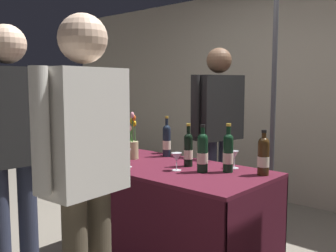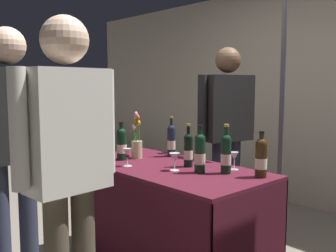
{
  "view_description": "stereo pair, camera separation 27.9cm",
  "coord_description": "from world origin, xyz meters",
  "px_view_note": "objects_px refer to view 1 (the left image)",
  "views": [
    {
      "loc": [
        1.86,
        -2.07,
        1.36
      ],
      "look_at": [
        0.0,
        0.0,
        1.06
      ],
      "focal_mm": 40.84,
      "sensor_mm": 36.0,
      "label": 1
    },
    {
      "loc": [
        2.05,
        -1.87,
        1.36
      ],
      "look_at": [
        0.0,
        0.0,
        1.06
      ],
      "focal_mm": 40.84,
      "sensor_mm": 36.0,
      "label": 2
    }
  ],
  "objects_px": {
    "flower_vase": "(133,144)",
    "taster_foreground_right": "(11,136)",
    "tasting_table": "(168,197)",
    "booth_signpost": "(274,79)",
    "wine_glass_mid": "(177,158)",
    "wine_glass_near_taster": "(127,155)",
    "vendor_presenter": "(218,120)",
    "wine_glass_near_vendor": "(234,156)",
    "featured_wine_bottle": "(188,149)",
    "display_bottle_0": "(263,156)"
  },
  "relations": [
    {
      "from": "wine_glass_mid",
      "to": "vendor_presenter",
      "type": "distance_m",
      "value": 1.01
    },
    {
      "from": "wine_glass_near_vendor",
      "to": "vendor_presenter",
      "type": "bearing_deg",
      "value": 132.64
    },
    {
      "from": "featured_wine_bottle",
      "to": "wine_glass_near_taster",
      "type": "xyz_separation_m",
      "value": [
        -0.32,
        -0.32,
        -0.04
      ]
    },
    {
      "from": "vendor_presenter",
      "to": "taster_foreground_right",
      "type": "relative_size",
      "value": 0.98
    },
    {
      "from": "vendor_presenter",
      "to": "taster_foreground_right",
      "type": "distance_m",
      "value": 1.88
    },
    {
      "from": "taster_foreground_right",
      "to": "tasting_table",
      "type": "bearing_deg",
      "value": -19.66
    },
    {
      "from": "tasting_table",
      "to": "taster_foreground_right",
      "type": "distance_m",
      "value": 1.19
    },
    {
      "from": "flower_vase",
      "to": "featured_wine_bottle",
      "type": "bearing_deg",
      "value": 8.82
    },
    {
      "from": "display_bottle_0",
      "to": "taster_foreground_right",
      "type": "xyz_separation_m",
      "value": [
        -1.09,
        -1.2,
        0.16
      ]
    },
    {
      "from": "wine_glass_near_taster",
      "to": "flower_vase",
      "type": "distance_m",
      "value": 0.31
    },
    {
      "from": "wine_glass_mid",
      "to": "featured_wine_bottle",
      "type": "bearing_deg",
      "value": 98.8
    },
    {
      "from": "wine_glass_near_vendor",
      "to": "featured_wine_bottle",
      "type": "bearing_deg",
      "value": -149.57
    },
    {
      "from": "display_bottle_0",
      "to": "booth_signpost",
      "type": "bearing_deg",
      "value": 112.72
    },
    {
      "from": "wine_glass_mid",
      "to": "taster_foreground_right",
      "type": "distance_m",
      "value": 1.1
    },
    {
      "from": "featured_wine_bottle",
      "to": "wine_glass_mid",
      "type": "bearing_deg",
      "value": -81.2
    },
    {
      "from": "wine_glass_mid",
      "to": "flower_vase",
      "type": "xyz_separation_m",
      "value": [
        -0.54,
        0.08,
        0.03
      ]
    },
    {
      "from": "featured_wine_bottle",
      "to": "vendor_presenter",
      "type": "xyz_separation_m",
      "value": [
        -0.27,
        0.78,
        0.14
      ]
    },
    {
      "from": "tasting_table",
      "to": "booth_signpost",
      "type": "distance_m",
      "value": 1.36
    },
    {
      "from": "wine_glass_mid",
      "to": "taster_foreground_right",
      "type": "xyz_separation_m",
      "value": [
        -0.57,
        -0.92,
        0.2
      ]
    },
    {
      "from": "tasting_table",
      "to": "booth_signpost",
      "type": "bearing_deg",
      "value": 70.95
    },
    {
      "from": "wine_glass_near_vendor",
      "to": "display_bottle_0",
      "type": "bearing_deg",
      "value": -10.87
    },
    {
      "from": "display_bottle_0",
      "to": "vendor_presenter",
      "type": "height_order",
      "value": "vendor_presenter"
    },
    {
      "from": "wine_glass_mid",
      "to": "booth_signpost",
      "type": "xyz_separation_m",
      "value": [
        0.2,
        1.04,
        0.55
      ]
    },
    {
      "from": "flower_vase",
      "to": "taster_foreground_right",
      "type": "relative_size",
      "value": 0.22
    },
    {
      "from": "wine_glass_mid",
      "to": "flower_vase",
      "type": "height_order",
      "value": "flower_vase"
    },
    {
      "from": "display_bottle_0",
      "to": "taster_foreground_right",
      "type": "height_order",
      "value": "taster_foreground_right"
    },
    {
      "from": "wine_glass_near_vendor",
      "to": "flower_vase",
      "type": "bearing_deg",
      "value": -162.74
    },
    {
      "from": "featured_wine_bottle",
      "to": "taster_foreground_right",
      "type": "xyz_separation_m",
      "value": [
        -0.54,
        -1.08,
        0.16
      ]
    },
    {
      "from": "wine_glass_near_taster",
      "to": "vendor_presenter",
      "type": "bearing_deg",
      "value": 87.69
    },
    {
      "from": "featured_wine_bottle",
      "to": "tasting_table",
      "type": "bearing_deg",
      "value": -138.49
    },
    {
      "from": "flower_vase",
      "to": "booth_signpost",
      "type": "height_order",
      "value": "booth_signpost"
    },
    {
      "from": "wine_glass_near_vendor",
      "to": "taster_foreground_right",
      "type": "xyz_separation_m",
      "value": [
        -0.83,
        -1.25,
        0.2
      ]
    },
    {
      "from": "flower_vase",
      "to": "vendor_presenter",
      "type": "height_order",
      "value": "vendor_presenter"
    },
    {
      "from": "display_bottle_0",
      "to": "wine_glass_mid",
      "type": "height_order",
      "value": "display_bottle_0"
    },
    {
      "from": "wine_glass_near_vendor",
      "to": "vendor_presenter",
      "type": "xyz_separation_m",
      "value": [
        -0.56,
        0.61,
        0.18
      ]
    },
    {
      "from": "tasting_table",
      "to": "wine_glass_mid",
      "type": "xyz_separation_m",
      "value": [
        0.14,
        -0.06,
        0.32
      ]
    },
    {
      "from": "tasting_table",
      "to": "wine_glass_near_vendor",
      "type": "bearing_deg",
      "value": 33.85
    },
    {
      "from": "flower_vase",
      "to": "booth_signpost",
      "type": "distance_m",
      "value": 1.32
    },
    {
      "from": "wine_glass_mid",
      "to": "booth_signpost",
      "type": "relative_size",
      "value": 0.05
    },
    {
      "from": "display_bottle_0",
      "to": "wine_glass_near_vendor",
      "type": "height_order",
      "value": "display_bottle_0"
    },
    {
      "from": "wine_glass_near_taster",
      "to": "booth_signpost",
      "type": "distance_m",
      "value": 1.43
    },
    {
      "from": "flower_vase",
      "to": "taster_foreground_right",
      "type": "height_order",
      "value": "taster_foreground_right"
    },
    {
      "from": "featured_wine_bottle",
      "to": "wine_glass_near_taster",
      "type": "bearing_deg",
      "value": -134.63
    },
    {
      "from": "display_bottle_0",
      "to": "vendor_presenter",
      "type": "bearing_deg",
      "value": 141.1
    },
    {
      "from": "vendor_presenter",
      "to": "booth_signpost",
      "type": "distance_m",
      "value": 0.63
    },
    {
      "from": "featured_wine_bottle",
      "to": "booth_signpost",
      "type": "distance_m",
      "value": 1.05
    },
    {
      "from": "taster_foreground_right",
      "to": "display_bottle_0",
      "type": "bearing_deg",
      "value": -38.1
    },
    {
      "from": "featured_wine_bottle",
      "to": "wine_glass_near_vendor",
      "type": "height_order",
      "value": "featured_wine_bottle"
    },
    {
      "from": "wine_glass_mid",
      "to": "booth_signpost",
      "type": "distance_m",
      "value": 1.2
    },
    {
      "from": "tasting_table",
      "to": "booth_signpost",
      "type": "xyz_separation_m",
      "value": [
        0.34,
        0.98,
        0.88
      ]
    }
  ]
}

